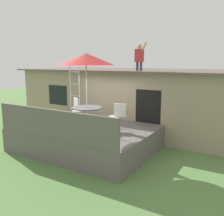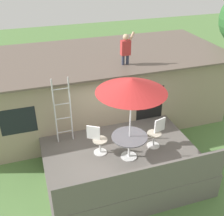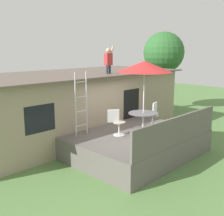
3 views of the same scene
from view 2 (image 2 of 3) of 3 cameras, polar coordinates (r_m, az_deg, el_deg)
ground_plane at (r=9.15m, az=1.88°, el=-13.10°), size 40.00×40.00×0.00m
house at (r=11.25m, az=-4.21°, el=4.15°), size 10.50×4.50×2.72m
deck at (r=8.88m, az=1.92°, el=-11.21°), size 4.63×3.52×0.80m
deck_railing at (r=7.16m, az=6.82°, el=-14.56°), size 4.53×0.08×0.90m
patio_table at (r=8.16m, az=3.55°, el=-6.65°), size 1.04×1.04×0.74m
patio_umbrella at (r=7.25m, az=3.99°, el=4.60°), size 1.90×1.90×2.54m
step_ladder at (r=8.66m, az=-9.95°, el=-0.65°), size 0.52×0.04×2.20m
person_figure at (r=9.61m, az=2.84°, el=12.23°), size 0.47×0.20×1.11m
patio_chair_left at (r=8.41m, az=-2.92°, el=-6.49°), size 0.57×0.44×0.92m
patio_chair_right at (r=8.79m, az=8.92°, el=-5.03°), size 0.61×0.44×0.92m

